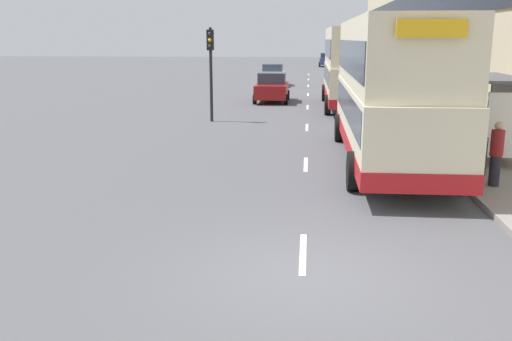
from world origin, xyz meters
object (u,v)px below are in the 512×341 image
object	(u,v)px
traffic_light_far_kerb	(211,58)
bus_shelter	(498,102)
pedestrian_1	(430,112)
litter_bin	(476,157)
car_1	(272,87)
double_decker_bus_ahead	(350,66)
pedestrian_at_shelter	(496,153)
double_decker_bus_near	(390,88)
car_2	(273,75)
car_0	(326,60)

from	to	relation	value
traffic_light_far_kerb	bus_shelter	bearing A→B (deg)	-38.13
bus_shelter	pedestrian_1	xyz separation A→B (m)	(-1.12, 4.19, -0.85)
litter_bin	car_1	bearing A→B (deg)	109.37
double_decker_bus_ahead	pedestrian_1	size ratio (longest dim) A/B	5.86
bus_shelter	pedestrian_at_shelter	size ratio (longest dim) A/B	2.59
bus_shelter	double_decker_bus_ahead	xyz separation A→B (m)	(-3.49, 13.95, 0.41)
bus_shelter	traffic_light_far_kerb	bearing A→B (deg)	141.87
pedestrian_at_shelter	traffic_light_far_kerb	distance (m)	14.82
double_decker_bus_near	pedestrian_at_shelter	bearing A→B (deg)	-54.50
bus_shelter	car_2	distance (m)	29.88
car_0	pedestrian_1	size ratio (longest dim) A/B	2.44
car_0	bus_shelter	bearing A→B (deg)	-86.76
bus_shelter	car_1	xyz separation A→B (m)	(-7.94, 16.58, -1.01)
car_0	litter_bin	distance (m)	63.51
bus_shelter	car_2	xyz separation A→B (m)	(-8.65, 28.58, -1.02)
car_2	pedestrian_1	distance (m)	25.52
double_decker_bus_near	litter_bin	size ratio (longest dim) A/B	10.47
pedestrian_at_shelter	car_0	bearing A→B (deg)	92.12
car_1	bus_shelter	bearing A→B (deg)	115.57
car_0	pedestrian_at_shelter	distance (m)	64.55
car_1	double_decker_bus_near	bearing A→B (deg)	105.27
pedestrian_1	double_decker_bus_near	bearing A→B (deg)	-115.30
double_decker_bus_ahead	traffic_light_far_kerb	bearing A→B (deg)	-138.25
car_0	car_2	xyz separation A→B (m)	(-5.20, -32.38, -0.03)
litter_bin	pedestrian_at_shelter	bearing A→B (deg)	-80.89
bus_shelter	traffic_light_far_kerb	xyz separation A→B (m)	(-10.17, 7.99, 0.99)
car_2	pedestrian_1	bearing A→B (deg)	107.15
car_1	car_2	bearing A→B (deg)	-86.62
car_1	litter_bin	world-z (taller)	car_1
litter_bin	car_0	bearing A→B (deg)	92.01
car_2	pedestrian_at_shelter	distance (m)	33.01
pedestrian_1	litter_bin	size ratio (longest dim) A/B	1.65
bus_shelter	double_decker_bus_ahead	size ratio (longest dim) A/B	0.42
car_0	traffic_light_far_kerb	bearing A→B (deg)	-97.24
car_0	car_1	xyz separation A→B (m)	(-4.49, -44.37, -0.03)
double_decker_bus_near	litter_bin	distance (m)	3.37
double_decker_bus_near	traffic_light_far_kerb	xyz separation A→B (m)	(-6.88, 8.39, 0.58)
double_decker_bus_ahead	car_2	xyz separation A→B (m)	(-5.16, 14.63, -1.42)
car_0	traffic_light_far_kerb	world-z (taller)	traffic_light_far_kerb
double_decker_bus_ahead	car_1	world-z (taller)	double_decker_bus_ahead
double_decker_bus_ahead	pedestrian_1	distance (m)	10.12
double_decker_bus_ahead	car_0	bearing A→B (deg)	89.95
double_decker_bus_near	car_1	distance (m)	17.67
double_decker_bus_ahead	litter_bin	bearing A→B (deg)	-82.16
car_0	pedestrian_at_shelter	bearing A→B (deg)	-87.88
double_decker_bus_near	pedestrian_at_shelter	world-z (taller)	double_decker_bus_near
car_0	pedestrian_1	distance (m)	56.81
double_decker_bus_near	double_decker_bus_ahead	size ratio (longest dim) A/B	1.09
car_2	pedestrian_1	xyz separation A→B (m)	(7.52, -24.39, 0.16)
litter_bin	double_decker_bus_near	bearing A→B (deg)	134.56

